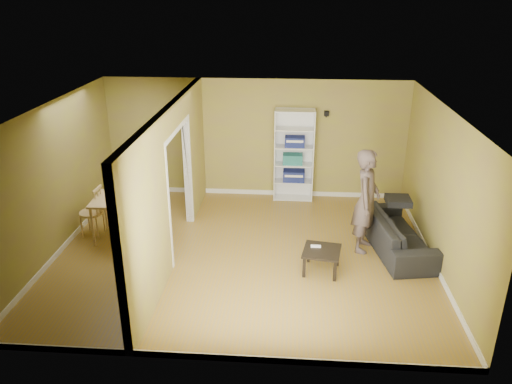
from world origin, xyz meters
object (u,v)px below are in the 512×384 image
(bookshelf, at_px, (294,155))
(chair_near, at_px, (123,230))
(dining_table, at_px, (129,202))
(coffee_table, at_px, (322,253))
(person, at_px, (367,192))
(chair_far, at_px, (145,204))
(chair_left, at_px, (91,211))
(sofa, at_px, (397,228))

(bookshelf, height_order, chair_near, bookshelf)
(dining_table, bearing_deg, coffee_table, -15.28)
(person, height_order, chair_far, person)
(chair_left, bearing_deg, chair_far, 122.70)
(sofa, relative_size, dining_table, 1.67)
(bookshelf, height_order, chair_far, bookshelf)
(chair_far, bearing_deg, coffee_table, 133.86)
(chair_left, bearing_deg, sofa, 92.00)
(person, bearing_deg, coffee_table, 153.91)
(chair_left, bearing_deg, dining_table, 88.87)
(sofa, height_order, chair_left, chair_left)
(person, distance_m, chair_far, 4.24)
(chair_left, height_order, chair_far, chair_left)
(sofa, xyz_separation_m, bookshelf, (-1.86, 2.20, 0.60))
(dining_table, bearing_deg, person, -1.52)
(chair_near, bearing_deg, chair_far, 62.53)
(dining_table, relative_size, chair_near, 1.39)
(person, xyz_separation_m, chair_left, (-5.02, 0.17, -0.61))
(chair_left, bearing_deg, bookshelf, 122.20)
(person, distance_m, bookshelf, 2.59)
(sofa, bearing_deg, bookshelf, 30.49)
(bookshelf, xyz_separation_m, dining_table, (-3.00, -2.14, -0.29))
(chair_far, bearing_deg, bookshelf, -173.10)
(bookshelf, height_order, dining_table, bookshelf)
(chair_left, distance_m, chair_far, 1.01)
(person, distance_m, coffee_table, 1.37)
(coffee_table, distance_m, chair_left, 4.36)
(dining_table, xyz_separation_m, chair_near, (0.07, -0.61, -0.26))
(bookshelf, height_order, chair_left, bookshelf)
(chair_near, bearing_deg, sofa, -18.06)
(sofa, height_order, chair_far, chair_far)
(dining_table, bearing_deg, bookshelf, 35.48)
(sofa, distance_m, chair_left, 5.62)
(coffee_table, bearing_deg, dining_table, 164.72)
(chair_near, bearing_deg, bookshelf, 18.54)
(bookshelf, xyz_separation_m, chair_near, (-2.93, -2.75, -0.54))
(chair_near, bearing_deg, person, -17.87)
(bookshelf, distance_m, coffee_table, 3.20)
(person, bearing_deg, chair_left, 104.83)
(bookshelf, relative_size, chair_left, 2.07)
(sofa, bearing_deg, person, 85.44)
(bookshelf, relative_size, chair_near, 2.19)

